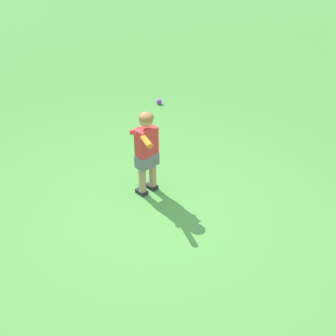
# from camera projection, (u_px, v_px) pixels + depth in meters

# --- Properties ---
(ground_plane) EXTENTS (40.00, 40.00, 0.00)m
(ground_plane) POSITION_uv_depth(u_px,v_px,m) (158.00, 215.00, 5.14)
(ground_plane) COLOR #519942
(child_batter) EXTENTS (0.48, 0.53, 1.08)m
(child_batter) POSITION_uv_depth(u_px,v_px,m) (146.00, 146.00, 5.19)
(child_batter) COLOR #232328
(child_batter) RESTS_ON ground
(play_ball_by_bucket) EXTENTS (0.09, 0.09, 0.09)m
(play_ball_by_bucket) POSITION_uv_depth(u_px,v_px,m) (159.00, 102.00, 7.73)
(play_ball_by_bucket) COLOR purple
(play_ball_by_bucket) RESTS_ON ground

